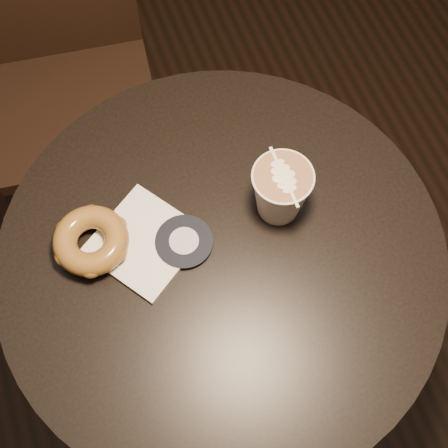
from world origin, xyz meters
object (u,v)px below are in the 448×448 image
object	(u,v)px
cafe_table	(222,294)
chair	(61,49)
doughnut	(91,241)
latte_cup	(280,192)
pastry_bag	(145,242)

from	to	relation	value
cafe_table	chair	xyz separation A→B (m)	(-0.14, 0.67, -0.02)
doughnut	latte_cup	world-z (taller)	latte_cup
cafe_table	latte_cup	bearing A→B (deg)	21.27
pastry_bag	doughnut	size ratio (longest dim) A/B	1.24
latte_cup	doughnut	bearing A→B (deg)	173.47
cafe_table	doughnut	xyz separation A→B (m)	(-0.18, 0.08, 0.23)
cafe_table	chair	world-z (taller)	chair
chair	pastry_bag	size ratio (longest dim) A/B	6.64
cafe_table	latte_cup	world-z (taller)	latte_cup
doughnut	chair	bearing A→B (deg)	86.20
doughnut	latte_cup	xyz separation A→B (m)	(0.29, -0.03, 0.03)
pastry_bag	chair	bearing A→B (deg)	59.02
cafe_table	chair	distance (m)	0.69
cafe_table	pastry_bag	xyz separation A→B (m)	(-0.11, 0.06, 0.20)
cafe_table	latte_cup	size ratio (longest dim) A/B	7.25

